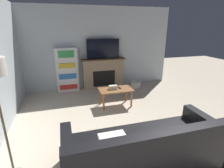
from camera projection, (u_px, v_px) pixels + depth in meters
wall_back at (93, 49)px, 5.87m from camera, size 5.51×0.06×2.70m
fireplace at (103, 73)px, 6.09m from camera, size 1.50×0.28×1.03m
tv at (103, 49)px, 5.80m from camera, size 1.10×0.03×0.65m
couch at (145, 151)px, 2.65m from camera, size 2.42×0.99×0.84m
coffee_table at (116, 92)px, 4.70m from camera, size 0.89×0.51×0.47m
tissue_box at (113, 87)px, 4.67m from camera, size 0.22×0.12×0.10m
remote_control at (119, 88)px, 4.76m from camera, size 0.04×0.15×0.02m
bookshelf at (67, 70)px, 5.68m from camera, size 0.70×0.29×1.43m
storage_basket at (136, 85)px, 6.15m from camera, size 0.34×0.34×0.22m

